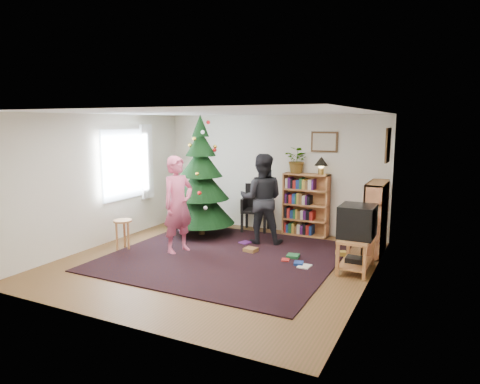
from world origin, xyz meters
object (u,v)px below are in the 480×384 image
at_px(picture_back, 324,142).
at_px(crt_tv, 357,221).
at_px(person_by_chair, 262,199).
at_px(potted_plant, 298,160).
at_px(picture_right, 388,145).
at_px(bookshelf_back, 306,204).
at_px(armchair, 258,205).
at_px(tv_stand, 356,251).
at_px(stool, 123,227).
at_px(christmas_tree, 201,186).
at_px(person_standing, 178,205).
at_px(table_lamp, 321,162).
at_px(bookshelf_right, 376,217).

xyz_separation_m(picture_back, crt_tv, (1.07, -1.86, -1.14)).
height_order(person_by_chair, potted_plant, potted_plant).
relative_size(picture_right, bookshelf_back, 0.46).
relative_size(picture_back, crt_tv, 0.94).
distance_m(armchair, potted_plant, 1.36).
height_order(tv_stand, stool, stool).
xyz_separation_m(picture_back, christmas_tree, (-2.26, -1.10, -0.91)).
xyz_separation_m(christmas_tree, person_standing, (0.24, -1.20, -0.16)).
distance_m(christmas_tree, crt_tv, 3.42).
bearing_deg(picture_right, tv_stand, -102.64).
height_order(christmas_tree, person_standing, christmas_tree).
distance_m(crt_tv, potted_plant, 2.46).
height_order(potted_plant, table_lamp, potted_plant).
relative_size(stool, person_standing, 0.32).
xyz_separation_m(christmas_tree, tv_stand, (3.33, -0.77, -0.72)).
relative_size(tv_stand, person_by_chair, 0.48).
height_order(bookshelf_back, armchair, bookshelf_back).
bearing_deg(bookshelf_right, bookshelf_back, 66.82).
xyz_separation_m(stool, person_by_chair, (2.14, 1.53, 0.44)).
height_order(christmas_tree, armchair, christmas_tree).
distance_m(bookshelf_back, potted_plant, 0.93).
bearing_deg(person_by_chair, tv_stand, 139.47).
bearing_deg(stool, table_lamp, 39.15).
height_order(bookshelf_right, potted_plant, potted_plant).
xyz_separation_m(bookshelf_right, armchair, (-2.59, 0.61, -0.12)).
bearing_deg(picture_back, crt_tv, -60.18).
height_order(person_by_chair, table_lamp, person_by_chair).
bearing_deg(christmas_tree, bookshelf_back, 26.24).
distance_m(picture_back, potted_plant, 0.65).
bearing_deg(person_standing, armchair, 0.82).
distance_m(picture_back, armchair, 1.99).
distance_m(picture_back, person_by_chair, 1.77).
height_order(bookshelf_right, tv_stand, bookshelf_right).
height_order(picture_right, christmas_tree, christmas_tree).
xyz_separation_m(picture_right, potted_plant, (-1.84, 0.59, -0.38)).
xyz_separation_m(christmas_tree, table_lamp, (2.25, 0.96, 0.50)).
height_order(bookshelf_right, person_standing, person_standing).
height_order(picture_right, crt_tv, picture_right).
xyz_separation_m(crt_tv, table_lamp, (-1.08, 1.73, 0.74)).
bearing_deg(tv_stand, picture_back, 119.89).
height_order(picture_back, potted_plant, picture_back).
bearing_deg(armchair, crt_tv, -47.73).
xyz_separation_m(bookshelf_right, person_standing, (-3.21, -1.51, 0.21)).
xyz_separation_m(christmas_tree, bookshelf_right, (3.45, 0.32, -0.38)).
distance_m(stool, table_lamp, 4.07).
bearing_deg(armchair, picture_back, -6.44).
bearing_deg(tv_stand, armchair, 145.50).
bearing_deg(stool, armchair, 55.91).
relative_size(crt_tv, armchair, 0.58).
distance_m(bookshelf_back, armchair, 1.09).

